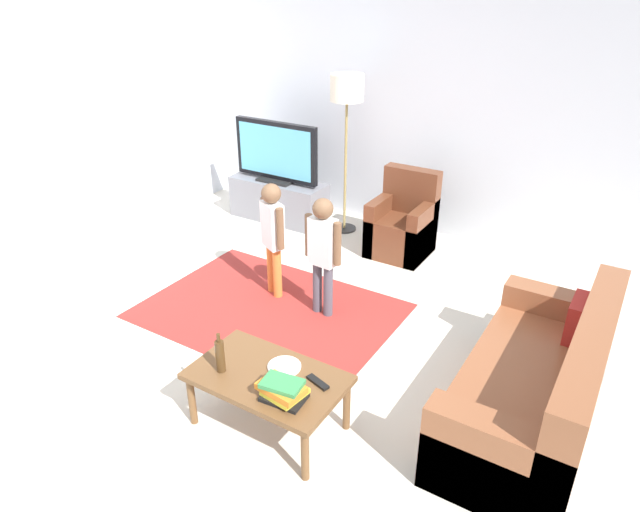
{
  "coord_description": "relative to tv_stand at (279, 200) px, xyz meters",
  "views": [
    {
      "loc": [
        2.18,
        -2.91,
        2.74
      ],
      "look_at": [
        0.0,
        0.6,
        0.65
      ],
      "focal_mm": 31.67,
      "sensor_mm": 36.0,
      "label": 1
    }
  ],
  "objects": [
    {
      "name": "ground",
      "position": [
        1.64,
        -2.3,
        -0.24
      ],
      "size": [
        7.8,
        7.8,
        0.0
      ],
      "primitive_type": "plane",
      "color": "beige"
    },
    {
      "name": "wall_back",
      "position": [
        1.64,
        0.7,
        1.11
      ],
      "size": [
        6.0,
        0.12,
        2.7
      ],
      "primitive_type": "cube",
      "color": "silver",
      "rests_on": "ground"
    },
    {
      "name": "wall_left",
      "position": [
        -1.36,
        -2.3,
        1.11
      ],
      "size": [
        0.12,
        6.0,
        2.7
      ],
      "primitive_type": "cube",
      "color": "silver",
      "rests_on": "ground"
    },
    {
      "name": "area_rug",
      "position": [
        1.16,
        -1.78,
        -0.24
      ],
      "size": [
        2.2,
        1.6,
        0.01
      ],
      "primitive_type": "cube",
      "color": "#9E2D28",
      "rests_on": "ground"
    },
    {
      "name": "tv_stand",
      "position": [
        0.0,
        0.0,
        0.0
      ],
      "size": [
        1.2,
        0.44,
        0.5
      ],
      "color": "slate",
      "rests_on": "ground"
    },
    {
      "name": "tv",
      "position": [
        -0.0,
        -0.02,
        0.6
      ],
      "size": [
        1.1,
        0.28,
        0.71
      ],
      "color": "black",
      "rests_on": "tv_stand"
    },
    {
      "name": "couch",
      "position": [
        3.53,
        -1.98,
        0.05
      ],
      "size": [
        0.8,
        1.8,
        0.86
      ],
      "color": "brown",
      "rests_on": "ground"
    },
    {
      "name": "armchair",
      "position": [
        1.66,
        -0.04,
        0.05
      ],
      "size": [
        0.6,
        0.6,
        0.9
      ],
      "color": "brown",
      "rests_on": "ground"
    },
    {
      "name": "floor_lamp",
      "position": [
        0.83,
        0.15,
        1.3
      ],
      "size": [
        0.36,
        0.36,
        1.78
      ],
      "color": "#262626",
      "rests_on": "ground"
    },
    {
      "name": "child_near_tv",
      "position": [
        1.02,
        -1.5,
        0.42
      ],
      "size": [
        0.33,
        0.22,
        1.1
      ],
      "color": "orange",
      "rests_on": "ground"
    },
    {
      "name": "child_center",
      "position": [
        1.58,
        -1.55,
        0.41
      ],
      "size": [
        0.36,
        0.18,
        1.09
      ],
      "color": "#4C4C59",
      "rests_on": "ground"
    },
    {
      "name": "coffee_table",
      "position": [
        2.01,
        -2.93,
        0.13
      ],
      "size": [
        1.0,
        0.6,
        0.42
      ],
      "color": "brown",
      "rests_on": "ground"
    },
    {
      "name": "book_stack",
      "position": [
        2.22,
        -3.06,
        0.24
      ],
      "size": [
        0.3,
        0.25,
        0.13
      ],
      "color": "black",
      "rests_on": "coffee_table"
    },
    {
      "name": "bottle",
      "position": [
        1.73,
        -3.05,
        0.29
      ],
      "size": [
        0.06,
        0.06,
        0.29
      ],
      "color": "#4C3319",
      "rests_on": "coffee_table"
    },
    {
      "name": "tv_remote",
      "position": [
        2.33,
        -2.83,
        0.19
      ],
      "size": [
        0.18,
        0.1,
        0.02
      ],
      "primitive_type": "cube",
      "rotation": [
        0.0,
        0.0,
        -0.29
      ],
      "color": "black",
      "rests_on": "coffee_table"
    },
    {
      "name": "plate",
      "position": [
        2.06,
        -2.81,
        0.18
      ],
      "size": [
        0.22,
        0.22,
        0.02
      ],
      "color": "white",
      "rests_on": "coffee_table"
    }
  ]
}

